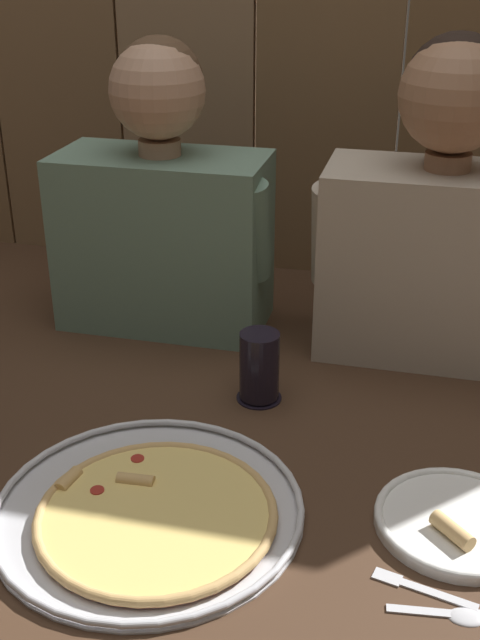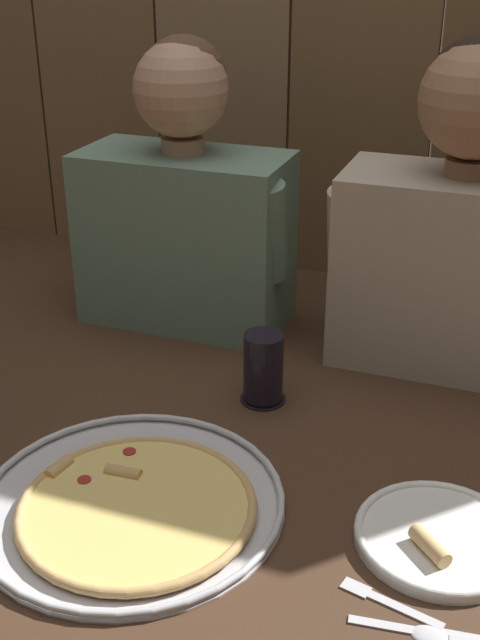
# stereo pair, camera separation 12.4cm
# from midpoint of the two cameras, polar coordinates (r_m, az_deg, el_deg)

# --- Properties ---
(ground_plane) EXTENTS (3.20, 3.20, 0.00)m
(ground_plane) POSITION_cam_midpoint_polar(r_m,az_deg,el_deg) (1.25, -2.75, -9.63)
(ground_plane) COLOR #422B1C
(pizza_tray) EXTENTS (0.43, 0.43, 0.03)m
(pizza_tray) POSITION_cam_midpoint_polar(r_m,az_deg,el_deg) (1.14, -9.51, -13.30)
(pizza_tray) COLOR silver
(pizza_tray) RESTS_ON ground
(dinner_plate) EXTENTS (0.22, 0.22, 0.03)m
(dinner_plate) POSITION_cam_midpoint_polar(r_m,az_deg,el_deg) (1.13, 12.12, -13.92)
(dinner_plate) COLOR white
(dinner_plate) RESTS_ON ground
(drinking_glass) EXTENTS (0.08, 0.08, 0.12)m
(drinking_glass) POSITION_cam_midpoint_polar(r_m,az_deg,el_deg) (1.35, -1.25, -3.45)
(drinking_glass) COLOR black
(drinking_glass) RESTS_ON ground
(table_fork) EXTENTS (0.13, 0.05, 0.01)m
(table_fork) POSITION_cam_midpoint_polar(r_m,az_deg,el_deg) (1.04, 9.14, -18.39)
(table_fork) COLOR silver
(table_fork) RESTS_ON ground
(table_knife) EXTENTS (0.16, 0.04, 0.01)m
(table_knife) POSITION_cam_midpoint_polar(r_m,az_deg,el_deg) (1.02, 11.46, -19.93)
(table_knife) COLOR silver
(table_knife) RESTS_ON ground
(diner_left) EXTENTS (0.44, 0.20, 0.56)m
(diner_left) POSITION_cam_midpoint_polar(r_m,az_deg,el_deg) (1.58, -7.85, 8.12)
(diner_left) COLOR slate
(diner_left) RESTS_ON ground
(diner_right) EXTENTS (0.45, 0.21, 0.58)m
(diner_right) POSITION_cam_midpoint_polar(r_m,az_deg,el_deg) (1.47, 11.77, 7.05)
(diner_right) COLOR #B2A38E
(diner_right) RESTS_ON ground
(wooden_backdrop_wall) EXTENTS (2.19, 0.03, 1.17)m
(wooden_backdrop_wall) POSITION_cam_midpoint_polar(r_m,az_deg,el_deg) (1.77, 4.36, 21.38)
(wooden_backdrop_wall) COLOR brown
(wooden_backdrop_wall) RESTS_ON ground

